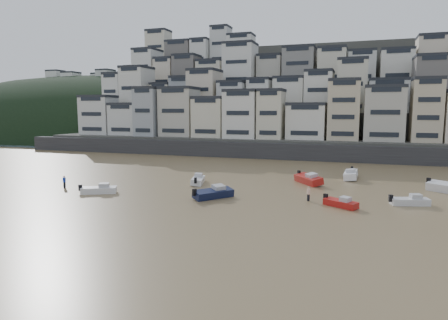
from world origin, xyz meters
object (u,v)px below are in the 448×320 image
at_px(person_blue, 64,182).
at_px(person_pink, 308,194).
at_px(boat_e, 308,178).
at_px(boat_b, 341,202).
at_px(boat_f, 198,179).
at_px(boat_d, 410,200).
at_px(boat_i, 351,173).
at_px(boat_j, 99,188).
at_px(boat_c, 213,192).

relative_size(person_blue, person_pink, 1.00).
relative_size(boat_e, boat_b, 1.40).
distance_m(boat_f, person_blue, 18.78).
height_order(boat_d, person_blue, person_blue).
bearing_deg(boat_f, boat_i, -76.14).
distance_m(boat_i, person_pink, 18.34).
xyz_separation_m(boat_e, person_blue, (-31.93, -14.26, 0.03)).
distance_m(person_blue, person_pink, 33.47).
bearing_deg(boat_j, person_pink, -17.19).
bearing_deg(boat_i, person_blue, -59.40).
relative_size(boat_c, person_pink, 3.28).
xyz_separation_m(boat_j, person_pink, (26.53, 4.51, 0.20)).
bearing_deg(boat_j, boat_d, -17.55).
bearing_deg(boat_f, boat_e, -86.46).
xyz_separation_m(boat_i, boat_e, (-5.84, -6.55, -0.04)).
relative_size(boat_j, person_pink, 2.82).
relative_size(boat_i, boat_f, 1.22).
height_order(boat_i, person_pink, boat_i).
height_order(boat_c, boat_d, boat_c).
relative_size(boat_e, boat_d, 1.32).
relative_size(boat_c, boat_d, 1.23).
bearing_deg(boat_b, person_pink, -172.59).
height_order(boat_c, boat_j, boat_c).
relative_size(boat_e, person_blue, 3.54).
bearing_deg(person_pink, boat_e, 97.11).
relative_size(boat_d, boat_b, 1.06).
distance_m(boat_j, person_pink, 26.91).
bearing_deg(person_blue, boat_f, 28.93).
relative_size(boat_d, boat_j, 0.95).
height_order(boat_b, person_pink, person_pink).
height_order(boat_c, boat_e, boat_e).
bearing_deg(boat_e, person_blue, -102.56).
bearing_deg(boat_j, boat_b, -21.72).
height_order(boat_i, boat_f, boat_i).
bearing_deg(person_blue, boat_e, 24.06).
height_order(boat_f, person_blue, person_blue).
relative_size(boat_d, person_pink, 2.67).
xyz_separation_m(boat_b, boat_f, (-20.71, 7.87, 0.13)).
xyz_separation_m(boat_c, boat_f, (-5.55, 8.37, -0.06)).
bearing_deg(boat_d, boat_f, 154.47).
relative_size(boat_i, person_blue, 3.72).
height_order(boat_e, person_pink, person_pink).
height_order(boat_c, boat_f, boat_c).
height_order(boat_c, boat_i, boat_i).
xyz_separation_m(boat_c, boat_b, (15.16, 0.50, -0.18)).
distance_m(boat_c, boat_j, 15.35).
distance_m(boat_e, boat_b, 14.05).
bearing_deg(boat_i, boat_j, -52.48).
height_order(boat_d, boat_b, boat_d).
bearing_deg(boat_f, person_blue, 104.01).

